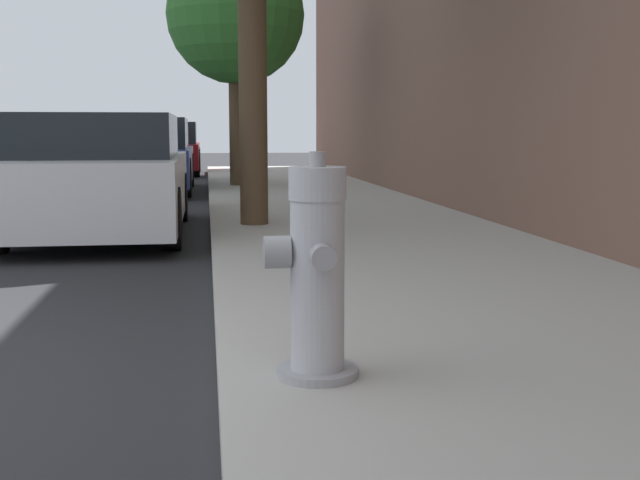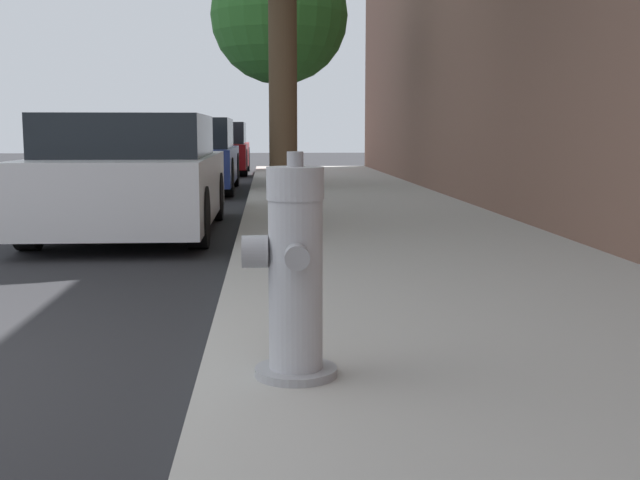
{
  "view_description": "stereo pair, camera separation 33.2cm",
  "coord_description": "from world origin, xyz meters",
  "px_view_note": "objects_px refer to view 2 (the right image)",
  "views": [
    {
      "loc": [
        1.97,
        -3.33,
        1.18
      ],
      "look_at": [
        2.59,
        1.09,
        0.57
      ],
      "focal_mm": 45.0,
      "sensor_mm": 36.0,
      "label": 1
    },
    {
      "loc": [
        2.3,
        -3.36,
        1.18
      ],
      "look_at": [
        2.59,
        1.09,
        0.57
      ],
      "focal_mm": 45.0,
      "sensor_mm": 36.0,
      "label": 2
    }
  ],
  "objects_px": {
    "fire_hydrant": "(294,274)",
    "parked_car_mid": "(188,156)",
    "parked_car_far": "(217,149)",
    "street_tree_far": "(279,16)",
    "parked_car_near": "(134,176)"
  },
  "relations": [
    {
      "from": "fire_hydrant",
      "to": "parked_car_mid",
      "type": "bearing_deg",
      "value": 97.47
    },
    {
      "from": "parked_car_mid",
      "to": "parked_car_far",
      "type": "relative_size",
      "value": 1.05
    },
    {
      "from": "parked_car_far",
      "to": "street_tree_far",
      "type": "bearing_deg",
      "value": -76.87
    },
    {
      "from": "parked_car_near",
      "to": "parked_car_mid",
      "type": "distance_m",
      "value": 6.47
    },
    {
      "from": "parked_car_far",
      "to": "street_tree_far",
      "type": "xyz_separation_m",
      "value": [
        1.6,
        -6.88,
        2.61
      ]
    },
    {
      "from": "parked_car_near",
      "to": "parked_car_far",
      "type": "distance_m",
      "value": 12.89
    },
    {
      "from": "parked_car_far",
      "to": "street_tree_far",
      "type": "height_order",
      "value": "street_tree_far"
    },
    {
      "from": "parked_car_far",
      "to": "street_tree_far",
      "type": "relative_size",
      "value": 0.96
    },
    {
      "from": "fire_hydrant",
      "to": "parked_car_mid",
      "type": "xyz_separation_m",
      "value": [
        -1.64,
        12.53,
        0.1
      ]
    },
    {
      "from": "parked_car_mid",
      "to": "parked_car_far",
      "type": "xyz_separation_m",
      "value": [
        0.19,
        6.42,
        -0.01
      ]
    },
    {
      "from": "fire_hydrant",
      "to": "parked_car_near",
      "type": "xyz_separation_m",
      "value": [
        -1.63,
        6.06,
        0.07
      ]
    },
    {
      "from": "fire_hydrant",
      "to": "parked_car_near",
      "type": "height_order",
      "value": "parked_car_near"
    },
    {
      "from": "street_tree_far",
      "to": "parked_car_mid",
      "type": "bearing_deg",
      "value": 165.67
    },
    {
      "from": "parked_car_near",
      "to": "street_tree_far",
      "type": "distance_m",
      "value": 6.8
    },
    {
      "from": "fire_hydrant",
      "to": "parked_car_far",
      "type": "distance_m",
      "value": 19.0
    }
  ]
}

